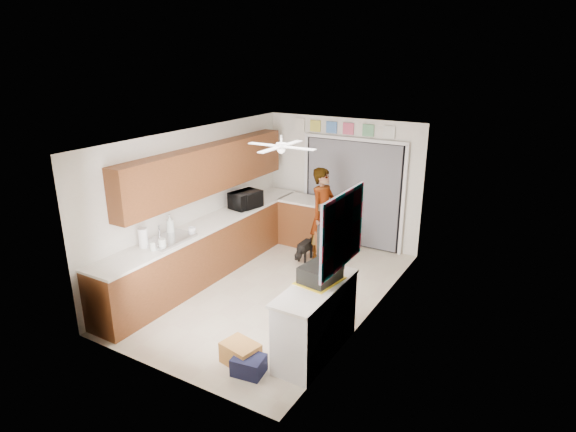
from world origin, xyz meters
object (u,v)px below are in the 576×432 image
at_px(paper_towel_roll, 143,238).
at_px(man, 323,214).
at_px(navy_crate, 249,365).
at_px(dog, 305,250).
at_px(suitcase, 320,273).
at_px(microwave, 246,200).
at_px(cup, 192,230).
at_px(soap_bottle, 170,224).
at_px(cardboard_box, 241,353).

height_order(paper_towel_roll, man, man).
distance_m(paper_towel_roll, navy_crate, 2.56).
bearing_deg(dog, suitcase, -59.83).
bearing_deg(microwave, cup, -167.50).
xyz_separation_m(microwave, suitcase, (2.55, -1.99, -0.05)).
height_order(microwave, paper_towel_roll, microwave).
height_order(suitcase, man, man).
distance_m(suitcase, man, 2.89).
height_order(soap_bottle, navy_crate, soap_bottle).
xyz_separation_m(microwave, man, (1.29, 0.61, -0.23)).
distance_m(navy_crate, dog, 3.45).
distance_m(microwave, cardboard_box, 3.53).
distance_m(cup, suitcase, 2.56).
bearing_deg(paper_towel_roll, microwave, 85.28).
distance_m(cardboard_box, navy_crate, 0.23).
height_order(suitcase, cardboard_box, suitcase).
bearing_deg(paper_towel_roll, soap_bottle, 93.00).
xyz_separation_m(microwave, navy_crate, (2.09, -2.94, -0.98)).
distance_m(paper_towel_roll, dog, 3.09).
relative_size(microwave, navy_crate, 1.54).
relative_size(microwave, soap_bottle, 1.68).
distance_m(suitcase, cardboard_box, 1.40).
xyz_separation_m(cup, suitcase, (2.51, -0.47, 0.06)).
relative_size(soap_bottle, man, 0.19).
distance_m(paper_towel_roll, suitcase, 2.76).
height_order(soap_bottle, suitcase, soap_bottle).
relative_size(microwave, suitcase, 1.12).
relative_size(paper_towel_roll, cardboard_box, 0.67).
relative_size(paper_towel_roll, man, 0.17).
bearing_deg(cardboard_box, dog, 104.50).
relative_size(cardboard_box, man, 0.26).
height_order(man, dog, man).
xyz_separation_m(navy_crate, dog, (-1.02, 3.29, 0.09)).
distance_m(soap_bottle, man, 2.79).
bearing_deg(soap_bottle, cup, 39.65).
bearing_deg(man, suitcase, -145.73).
relative_size(suitcase, navy_crate, 1.37).
bearing_deg(paper_towel_roll, navy_crate, -15.08).
distance_m(microwave, man, 1.45).
xyz_separation_m(soap_bottle, paper_towel_roll, (0.03, -0.59, -0.02)).
bearing_deg(man, cardboard_box, -161.66).
distance_m(man, dog, 0.74).
bearing_deg(suitcase, dog, 130.62).
distance_m(cup, paper_towel_roll, 0.84).
bearing_deg(man, paper_towel_roll, 161.59).
bearing_deg(microwave, soap_bottle, -176.13).
bearing_deg(microwave, navy_crate, -133.33).
relative_size(soap_bottle, suitcase, 0.67).
relative_size(cardboard_box, navy_crate, 1.20).
bearing_deg(soap_bottle, suitcase, -5.35).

